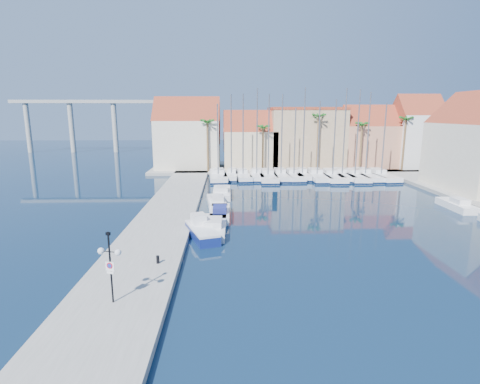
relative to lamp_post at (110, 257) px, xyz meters
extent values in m
plane|color=#081A32|center=(9.04, 6.32, -3.22)|extent=(260.00, 260.00, 0.00)
cube|color=gray|center=(0.04, 19.82, -2.97)|extent=(6.00, 77.00, 0.50)
cube|color=gray|center=(19.04, 54.32, -2.97)|extent=(54.00, 16.00, 0.50)
cylinder|color=black|center=(0.00, 0.01, -0.65)|extent=(0.10, 0.10, 4.14)
cylinder|color=black|center=(-0.25, 0.07, 0.28)|extent=(0.51, 0.18, 0.05)
cylinder|color=black|center=(0.25, -0.06, 0.28)|extent=(0.51, 0.18, 0.05)
sphere|color=white|center=(-0.50, 0.14, 0.28)|extent=(0.37, 0.37, 0.37)
sphere|color=white|center=(0.50, -0.13, 0.28)|extent=(0.37, 0.37, 0.37)
cube|color=black|center=(0.00, 0.01, 1.32)|extent=(0.25, 0.18, 0.17)
cube|color=white|center=(-0.01, -0.06, -0.54)|extent=(0.51, 0.16, 0.52)
cylinder|color=red|center=(-0.02, -0.08, -0.49)|extent=(0.34, 0.10, 0.35)
cylinder|color=#1933A5|center=(-0.02, -0.09, -0.49)|extent=(0.24, 0.08, 0.25)
cube|color=white|center=(-0.01, -0.06, -0.91)|extent=(0.41, 0.14, 0.14)
cylinder|color=black|center=(1.53, 5.51, -2.44)|extent=(0.23, 0.23, 0.56)
cube|color=navy|center=(4.20, 12.37, -2.81)|extent=(3.49, 5.81, 0.83)
cube|color=white|center=(4.20, 12.37, -2.30)|extent=(3.49, 5.81, 0.18)
cube|color=white|center=(3.85, 13.41, -1.79)|extent=(1.60, 1.77, 1.01)
cube|color=white|center=(5.18, 14.23, -2.82)|extent=(2.42, 7.08, 0.80)
cube|color=white|center=(5.17, 13.53, -2.12)|extent=(1.63, 2.50, 0.60)
cube|color=white|center=(5.70, 19.01, -2.82)|extent=(2.11, 6.30, 0.80)
cube|color=navy|center=(5.69, 18.38, -2.12)|extent=(1.44, 2.22, 0.60)
cube|color=white|center=(5.20, 24.15, -2.82)|extent=(2.68, 6.58, 0.80)
cube|color=white|center=(5.26, 23.51, -2.12)|extent=(1.65, 2.38, 0.60)
cube|color=white|center=(5.75, 29.71, -2.82)|extent=(2.29, 7.09, 0.80)
cube|color=white|center=(5.75, 29.00, -2.12)|extent=(1.59, 2.49, 0.60)
cube|color=white|center=(33.04, 21.63, -2.82)|extent=(1.92, 5.83, 0.80)
cube|color=white|center=(33.04, 21.05, -2.12)|extent=(1.32, 2.05, 0.60)
cube|color=white|center=(5.00, 42.62, -2.72)|extent=(3.31, 10.68, 1.00)
cube|color=#0B1A39|center=(5.00, 42.62, -3.04)|extent=(3.37, 10.74, 0.28)
cube|color=white|center=(4.94, 43.67, -1.92)|extent=(2.09, 3.26, 0.60)
cylinder|color=slate|center=(5.02, 42.09, 3.47)|extent=(0.20, 0.20, 11.38)
cube|color=white|center=(7.26, 43.25, -2.72)|extent=(2.79, 8.36, 1.00)
cube|color=#0B1A39|center=(7.26, 43.25, -3.04)|extent=(2.86, 8.42, 0.28)
cube|color=white|center=(7.33, 44.07, -1.92)|extent=(1.69, 2.58, 0.60)
cylinder|color=slate|center=(7.23, 42.84, 4.23)|extent=(0.20, 0.20, 12.90)
cube|color=white|center=(9.13, 42.47, -2.72)|extent=(2.88, 8.63, 1.00)
cube|color=#0B1A39|center=(9.13, 42.47, -3.04)|extent=(2.95, 8.70, 0.28)
cube|color=white|center=(9.06, 43.32, -1.92)|extent=(1.74, 2.66, 0.60)
cylinder|color=slate|center=(9.16, 42.05, 4.26)|extent=(0.20, 0.20, 12.96)
cube|color=white|center=(11.49, 42.88, -2.72)|extent=(2.67, 8.80, 1.00)
cube|color=#0B1A39|center=(11.49, 42.88, -3.04)|extent=(2.74, 8.87, 0.28)
cube|color=white|center=(11.53, 43.75, -1.92)|extent=(1.71, 2.68, 0.60)
cylinder|color=slate|center=(11.47, 42.45, 4.71)|extent=(0.20, 0.20, 13.85)
cube|color=white|center=(13.30, 41.96, -2.72)|extent=(2.97, 10.65, 1.00)
cube|color=#0B1A39|center=(13.30, 41.96, -3.04)|extent=(3.03, 10.72, 0.28)
cube|color=white|center=(13.32, 43.02, -1.92)|extent=(1.99, 3.22, 0.60)
cylinder|color=slate|center=(13.29, 41.43, 4.23)|extent=(0.20, 0.20, 12.89)
cube|color=white|center=(15.53, 42.64, -2.72)|extent=(2.48, 9.42, 1.00)
cube|color=#0B1A39|center=(15.53, 42.64, -3.04)|extent=(2.54, 9.48, 0.28)
cube|color=white|center=(15.53, 43.59, -1.92)|extent=(1.72, 2.83, 0.60)
cylinder|color=slate|center=(15.53, 42.17, 4.24)|extent=(0.20, 0.20, 12.91)
cube|color=white|center=(17.68, 42.46, -2.72)|extent=(2.79, 9.28, 1.00)
cube|color=#0B1A39|center=(17.68, 42.46, -3.04)|extent=(2.85, 9.35, 0.28)
cube|color=white|center=(17.64, 43.38, -1.92)|extent=(1.79, 2.83, 0.60)
cylinder|color=slate|center=(17.70, 42.00, 3.14)|extent=(0.20, 0.20, 10.72)
cube|color=white|center=(19.32, 43.16, -2.72)|extent=(2.79, 8.51, 1.00)
cube|color=#0B1A39|center=(19.32, 43.16, -3.04)|extent=(2.86, 8.57, 0.28)
cube|color=white|center=(19.38, 43.99, -1.92)|extent=(1.71, 2.62, 0.60)
cylinder|color=slate|center=(19.29, 42.74, 4.77)|extent=(0.20, 0.20, 13.98)
cube|color=white|center=(21.53, 42.18, -2.72)|extent=(2.89, 10.70, 1.00)
cube|color=#0B1A39|center=(21.53, 42.18, -3.04)|extent=(2.95, 10.76, 0.28)
cube|color=white|center=(21.52, 43.25, -1.92)|extent=(1.98, 3.22, 0.60)
cylinder|color=slate|center=(21.54, 41.65, 3.68)|extent=(0.20, 0.20, 11.80)
cube|color=white|center=(24.01, 41.60, -2.72)|extent=(3.23, 11.04, 1.00)
cube|color=#0B1A39|center=(24.01, 41.60, -3.04)|extent=(3.30, 11.10, 0.28)
cube|color=white|center=(24.04, 42.69, -1.92)|extent=(2.11, 3.35, 0.60)
cylinder|color=slate|center=(23.99, 41.05, 3.83)|extent=(0.20, 0.20, 12.09)
cube|color=white|center=(25.94, 42.62, -2.72)|extent=(2.95, 9.90, 1.00)
cube|color=#0B1A39|center=(25.94, 42.62, -3.04)|extent=(3.01, 9.96, 0.28)
cube|color=white|center=(25.98, 43.60, -1.92)|extent=(1.90, 3.01, 0.60)
cylinder|color=slate|center=(25.92, 42.13, 4.72)|extent=(0.20, 0.20, 13.87)
cube|color=white|center=(27.80, 41.67, -2.72)|extent=(3.24, 10.75, 1.00)
cube|color=#0B1A39|center=(27.80, 41.67, -3.04)|extent=(3.30, 10.81, 0.28)
cube|color=white|center=(27.85, 42.73, -1.92)|extent=(2.08, 3.27, 0.60)
cylinder|color=slate|center=(27.78, 41.14, 4.61)|extent=(0.20, 0.20, 13.65)
cube|color=white|center=(29.75, 42.40, -2.72)|extent=(3.39, 11.04, 1.00)
cube|color=#0B1A39|center=(29.75, 42.40, -3.04)|extent=(3.45, 11.11, 0.28)
cube|color=white|center=(29.70, 43.49, -1.92)|extent=(2.15, 3.37, 0.60)
cylinder|color=slate|center=(29.78, 41.86, 4.40)|extent=(0.20, 0.20, 13.23)
cube|color=white|center=(32.24, 41.83, -2.72)|extent=(3.38, 10.60, 1.00)
cube|color=#0B1A39|center=(32.24, 41.83, -3.04)|extent=(3.44, 10.66, 0.28)
cube|color=white|center=(32.17, 42.87, -1.92)|extent=(2.10, 3.25, 0.60)
cylinder|color=slate|center=(32.27, 41.31, 3.55)|extent=(0.20, 0.20, 11.53)
cube|color=beige|center=(-0.96, 53.32, 1.78)|extent=(12.00, 9.00, 9.00)
cube|color=maroon|center=(-0.96, 53.32, 6.28)|extent=(12.30, 9.00, 9.00)
cube|color=#CBB68F|center=(11.04, 53.32, 0.78)|extent=(10.00, 8.00, 7.00)
cube|color=maroon|center=(11.04, 53.32, 4.28)|extent=(10.30, 8.00, 8.00)
cube|color=tan|center=(22.04, 54.32, 2.78)|extent=(14.00, 10.00, 11.00)
cube|color=maroon|center=(22.04, 54.32, 8.53)|extent=(14.20, 10.20, 0.50)
cube|color=tan|center=(34.04, 53.32, 1.28)|extent=(10.00, 8.00, 8.00)
cube|color=maroon|center=(34.04, 53.32, 5.28)|extent=(10.30, 8.00, 8.00)
cube|color=white|center=(43.04, 52.32, 2.28)|extent=(8.00, 8.00, 10.00)
cube|color=maroon|center=(43.04, 52.32, 7.28)|extent=(8.30, 8.00, 8.00)
cube|color=beige|center=(41.04, 30.32, 1.78)|extent=(9.00, 14.00, 9.00)
cylinder|color=brown|center=(3.04, 48.32, 1.78)|extent=(0.36, 0.36, 9.00)
sphere|color=#1B5F1C|center=(3.04, 48.32, 6.13)|extent=(2.60, 2.60, 2.60)
cylinder|color=brown|center=(13.04, 48.32, 1.28)|extent=(0.36, 0.36, 8.00)
sphere|color=#1B5F1C|center=(13.04, 48.32, 5.13)|extent=(2.60, 2.60, 2.60)
cylinder|color=brown|center=(23.04, 48.32, 2.28)|extent=(0.36, 0.36, 10.00)
sphere|color=#1B5F1C|center=(23.04, 48.32, 7.13)|extent=(2.60, 2.60, 2.60)
cylinder|color=brown|center=(31.04, 48.32, 1.53)|extent=(0.36, 0.36, 8.50)
sphere|color=#1B5F1C|center=(31.04, 48.32, 5.63)|extent=(2.60, 2.60, 2.60)
cylinder|color=brown|center=(39.04, 48.32, 2.03)|extent=(0.36, 0.36, 9.50)
sphere|color=#1B5F1C|center=(39.04, 48.32, 6.63)|extent=(2.60, 2.60, 2.60)
cube|color=#9E9E99|center=(-28.96, 88.32, 10.78)|extent=(48.00, 2.20, 0.90)
cylinder|color=#9E9E99|center=(-48.96, 88.32, 3.78)|extent=(1.40, 1.40, 14.00)
cylinder|color=#9E9E99|center=(-36.96, 88.32, 3.78)|extent=(1.40, 1.40, 14.00)
cylinder|color=#9E9E99|center=(-24.96, 88.32, 3.78)|extent=(1.40, 1.40, 14.00)
cylinder|color=#9E9E99|center=(-12.96, 88.32, 3.78)|extent=(1.40, 1.40, 14.00)
camera|label=1|loc=(6.45, -19.53, 7.71)|focal=28.00mm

